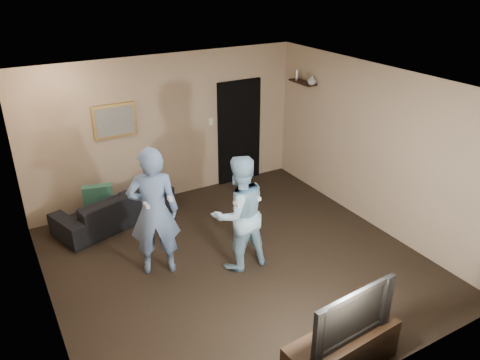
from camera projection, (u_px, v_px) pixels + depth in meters
ground at (237, 262)px, 6.80m from camera, size 5.00×5.00×0.00m
ceiling at (236, 85)px, 5.70m from camera, size 5.00×5.00×0.04m
wall_back at (167, 129)px, 8.21m from camera, size 5.00×0.04×2.60m
wall_front at (370, 283)px, 4.29m from camera, size 5.00×0.04×2.60m
wall_left at (38, 230)px, 5.13m from camera, size 0.04×5.00×2.60m
wall_right at (374, 148)px, 7.38m from camera, size 0.04×5.00×2.60m
sofa at (114, 206)px, 7.77m from camera, size 2.11×1.34×0.58m
throw_pillow at (98, 199)px, 7.58m from camera, size 0.49×0.25×0.47m
painting_frame at (115, 121)px, 7.66m from camera, size 0.72×0.05×0.57m
painting_canvas at (115, 121)px, 7.64m from camera, size 0.62×0.01×0.47m
doorway at (239, 132)px, 8.97m from camera, size 0.90×0.06×2.00m
light_switch at (211, 122)px, 8.58m from camera, size 0.08×0.02×0.12m
wall_shelf at (303, 82)px, 8.45m from camera, size 0.20×0.60×0.03m
shelf_vase at (312, 80)px, 8.20m from camera, size 0.15×0.15×0.16m
shelf_figurine at (297, 74)px, 8.55m from camera, size 0.06×0.06×0.18m
tv_console at (341, 352)px, 4.92m from camera, size 1.35×0.52×0.47m
television at (346, 311)px, 4.69m from camera, size 1.07×0.22×0.61m
wii_player_left at (154, 212)px, 6.25m from camera, size 0.79×0.64×1.86m
wii_player_right at (239, 213)px, 6.40m from camera, size 0.82×0.64×1.68m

